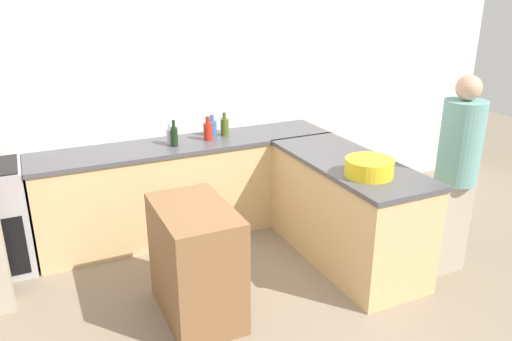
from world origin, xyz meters
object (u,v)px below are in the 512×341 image
(island_table, at_px, (196,262))
(person_at_peninsula, at_px, (457,170))
(water_bottle_blue, at_px, (212,128))
(olive_oil_bottle, at_px, (225,126))
(hot_sauce_bottle, at_px, (208,131))
(vinegar_bottle_clear, at_px, (170,136))
(wine_bottle_dark, at_px, (174,136))
(mixing_bowl, at_px, (369,167))

(island_table, relative_size, person_at_peninsula, 0.51)
(water_bottle_blue, distance_m, olive_oil_bottle, 0.12)
(hot_sauce_bottle, distance_m, vinegar_bottle_clear, 0.37)
(wine_bottle_dark, bearing_deg, hot_sauce_bottle, 8.57)
(island_table, bearing_deg, water_bottle_blue, 64.62)
(mixing_bowl, height_order, wine_bottle_dark, wine_bottle_dark)
(hot_sauce_bottle, xyz_separation_m, olive_oil_bottle, (0.20, 0.08, 0.00))
(island_table, height_order, olive_oil_bottle, olive_oil_bottle)
(hot_sauce_bottle, bearing_deg, mixing_bowl, -61.01)
(mixing_bowl, relative_size, water_bottle_blue, 1.79)
(water_bottle_blue, relative_size, person_at_peninsula, 0.13)
(island_table, distance_m, wine_bottle_dark, 1.42)
(island_table, bearing_deg, olive_oil_bottle, 60.29)
(hot_sauce_bottle, bearing_deg, water_bottle_blue, 53.31)
(mixing_bowl, relative_size, wine_bottle_dark, 1.53)
(water_bottle_blue, bearing_deg, vinegar_bottle_clear, -168.83)
(water_bottle_blue, height_order, person_at_peninsula, person_at_peninsula)
(mixing_bowl, height_order, olive_oil_bottle, olive_oil_bottle)
(mixing_bowl, bearing_deg, water_bottle_blue, 114.58)
(island_table, height_order, vinegar_bottle_clear, vinegar_bottle_clear)
(olive_oil_bottle, height_order, vinegar_bottle_clear, olive_oil_bottle)
(mixing_bowl, distance_m, water_bottle_blue, 1.73)
(hot_sauce_bottle, relative_size, person_at_peninsula, 0.14)
(island_table, distance_m, olive_oil_bottle, 1.71)
(wine_bottle_dark, xyz_separation_m, person_at_peninsula, (1.92, -1.57, -0.11))
(island_table, bearing_deg, person_at_peninsula, -8.00)
(mixing_bowl, relative_size, hot_sauce_bottle, 1.64)
(water_bottle_blue, relative_size, vinegar_bottle_clear, 1.09)
(mixing_bowl, bearing_deg, vinegar_bottle_clear, 128.49)
(mixing_bowl, bearing_deg, island_table, 174.42)
(vinegar_bottle_clear, bearing_deg, water_bottle_blue, 11.17)
(water_bottle_blue, xyz_separation_m, wine_bottle_dark, (-0.44, -0.17, 0.01))
(hot_sauce_bottle, distance_m, water_bottle_blue, 0.15)
(mixing_bowl, bearing_deg, hot_sauce_bottle, 118.99)
(olive_oil_bottle, relative_size, vinegar_bottle_clear, 1.20)
(mixing_bowl, distance_m, wine_bottle_dark, 1.82)
(island_table, xyz_separation_m, person_at_peninsula, (2.16, -0.30, 0.48))
(olive_oil_bottle, bearing_deg, hot_sauce_bottle, -158.75)
(island_table, relative_size, hot_sauce_bottle, 3.75)
(vinegar_bottle_clear, bearing_deg, mixing_bowl, -51.51)
(mixing_bowl, xyz_separation_m, vinegar_bottle_clear, (-1.18, 1.48, 0.01))
(wine_bottle_dark, bearing_deg, vinegar_bottle_clear, 104.31)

